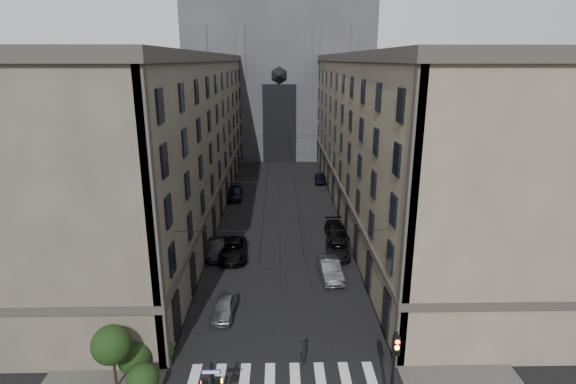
{
  "coord_description": "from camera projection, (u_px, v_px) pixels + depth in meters",
  "views": [
    {
      "loc": [
        -0.14,
        -17.16,
        18.14
      ],
      "look_at": [
        0.5,
        13.63,
        9.04
      ],
      "focal_mm": 28.0,
      "sensor_mm": 36.0,
      "label": 1
    }
  ],
  "objects": [
    {
      "name": "car_left_near",
      "position": [
        224.0,
        307.0,
        33.02
      ],
      "size": [
        1.86,
        4.05,
        1.35
      ],
      "primitive_type": "imported",
      "rotation": [
        0.0,
        0.0,
        -0.07
      ],
      "color": "slate",
      "rests_on": "ground"
    },
    {
      "name": "car_right_near",
      "position": [
        330.0,
        269.0,
        38.68
      ],
      "size": [
        2.07,
        4.9,
        1.57
      ],
      "primitive_type": "imported",
      "rotation": [
        0.0,
        0.0,
        0.09
      ],
      "color": "slate",
      "rests_on": "ground"
    },
    {
      "name": "gothic_tower",
      "position": [
        279.0,
        61.0,
        88.43
      ],
      "size": [
        35.0,
        23.0,
        58.0
      ],
      "color": "#2D2D33",
      "rests_on": "ground"
    },
    {
      "name": "building_right",
      "position": [
        392.0,
        136.0,
        53.74
      ],
      "size": [
        13.6,
        60.6,
        18.85
      ],
      "color": "brown",
      "rests_on": "ground"
    },
    {
      "name": "traffic_light_right",
      "position": [
        394.0,
        366.0,
        22.62
      ],
      "size": [
        0.34,
        0.5,
        5.2
      ],
      "color": "black",
      "rests_on": "ground"
    },
    {
      "name": "tram_wires",
      "position": [
        280.0,
        154.0,
        53.71
      ],
      "size": [
        14.0,
        60.0,
        0.43
      ],
      "color": "black",
      "rests_on": "ground"
    },
    {
      "name": "zebra_crossing",
      "position": [
        283.0,
        381.0,
        26.39
      ],
      "size": [
        11.0,
        3.2,
        0.01
      ],
      "primitive_type": "cube",
      "color": "beige",
      "rests_on": "ground"
    },
    {
      "name": "building_left",
      "position": [
        167.0,
        137.0,
        53.2
      ],
      "size": [
        13.6,
        60.6,
        18.85
      ],
      "color": "#4B4539",
      "rests_on": "ground"
    },
    {
      "name": "car_left_midfar",
      "position": [
        233.0,
        250.0,
        42.66
      ],
      "size": [
        3.02,
        5.86,
        1.58
      ],
      "primitive_type": "imported",
      "rotation": [
        0.0,
        0.0,
        0.07
      ],
      "color": "black",
      "rests_on": "ground"
    },
    {
      "name": "sidewalk_right",
      "position": [
        364.0,
        210.0,
        56.3
      ],
      "size": [
        7.0,
        80.0,
        0.15
      ],
      "primitive_type": "cube",
      "color": "#383533",
      "rests_on": "ground"
    },
    {
      "name": "pedestrian",
      "position": [
        304.0,
        349.0,
        27.72
      ],
      "size": [
        0.48,
        0.71,
        1.91
      ],
      "primitive_type": "imported",
      "rotation": [
        0.0,
        0.0,
        1.53
      ],
      "color": "black",
      "rests_on": "ground"
    },
    {
      "name": "car_right_far",
      "position": [
        320.0,
        178.0,
        68.62
      ],
      "size": [
        1.99,
        4.43,
        1.48
      ],
      "primitive_type": "imported",
      "rotation": [
        0.0,
        0.0,
        -0.06
      ],
      "color": "black",
      "rests_on": "ground"
    },
    {
      "name": "car_right_midfar",
      "position": [
        336.0,
        231.0,
        47.29
      ],
      "size": [
        2.3,
        5.36,
        1.54
      ],
      "primitive_type": "imported",
      "rotation": [
        0.0,
        0.0,
        0.03
      ],
      "color": "black",
      "rests_on": "ground"
    },
    {
      "name": "car_right_midnear",
      "position": [
        338.0,
        249.0,
        43.07
      ],
      "size": [
        2.85,
        5.25,
        1.4
      ],
      "primitive_type": "imported",
      "rotation": [
        0.0,
        0.0,
        -0.11
      ],
      "color": "black",
      "rests_on": "ground"
    },
    {
      "name": "shrub_cluster",
      "position": [
        130.0,
        356.0,
        25.71
      ],
      "size": [
        3.9,
        4.4,
        3.9
      ],
      "color": "black",
      "rests_on": "sidewalk_left"
    },
    {
      "name": "car_left_far",
      "position": [
        234.0,
        193.0,
        60.89
      ],
      "size": [
        2.34,
        5.45,
        1.56
      ],
      "primitive_type": "imported",
      "rotation": [
        0.0,
        0.0,
        0.03
      ],
      "color": "black",
      "rests_on": "ground"
    },
    {
      "name": "sidewalk_left",
      "position": [
        196.0,
        211.0,
        55.88
      ],
      "size": [
        7.0,
        80.0,
        0.15
      ],
      "primitive_type": "cube",
      "color": "#383533",
      "rests_on": "ground"
    },
    {
      "name": "car_left_midnear",
      "position": [
        216.0,
        248.0,
        43.01
      ],
      "size": [
        2.18,
        4.8,
        1.53
      ],
      "primitive_type": "imported",
      "rotation": [
        0.0,
        0.0,
        0.13
      ],
      "color": "black",
      "rests_on": "ground"
    }
  ]
}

